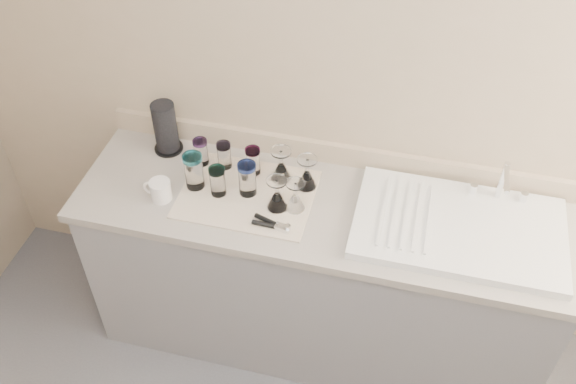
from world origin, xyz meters
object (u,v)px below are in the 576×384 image
(can_opener, at_px, (272,224))
(goblet_front_right, at_px, (295,200))
(tumbler_purple, at_px, (253,161))
(goblet_front_left, at_px, (277,198))
(tumbler_cyan, at_px, (224,155))
(white_mug, at_px, (160,190))
(paper_towel_roll, at_px, (166,128))
(tumbler_blue, at_px, (218,181))
(tumbler_lavender, at_px, (247,178))
(tumbler_magenta, at_px, (194,171))
(tumbler_teal, at_px, (201,152))
(goblet_back_right, at_px, (307,177))
(sink_unit, at_px, (460,227))
(goblet_back_left, at_px, (281,169))

(can_opener, bearing_deg, goblet_front_right, 61.35)
(tumbler_purple, relative_size, goblet_front_left, 0.86)
(tumbler_cyan, xyz_separation_m, white_mug, (-0.20, -0.24, -0.03))
(paper_towel_roll, bearing_deg, tumbler_blue, -35.69)
(goblet_front_left, distance_m, can_opener, 0.12)
(tumbler_lavender, height_order, paper_towel_roll, paper_towel_roll)
(tumbler_magenta, bearing_deg, can_opener, -21.67)
(tumbler_teal, relative_size, tumbler_purple, 0.98)
(tumbler_blue, xyz_separation_m, can_opener, (0.26, -0.13, -0.06))
(tumbler_magenta, bearing_deg, goblet_back_right, 13.81)
(sink_unit, xyz_separation_m, goblet_front_right, (-0.66, -0.04, 0.04))
(goblet_back_right, bearing_deg, goblet_front_right, -96.44)
(goblet_front_right, distance_m, paper_towel_roll, 0.69)
(tumbler_cyan, height_order, goblet_back_right, goblet_back_right)
(sink_unit, relative_size, goblet_back_left, 5.28)
(tumbler_teal, height_order, goblet_back_right, goblet_back_right)
(can_opener, bearing_deg, tumbler_lavender, 132.03)
(tumbler_teal, xyz_separation_m, white_mug, (-0.09, -0.24, -0.03))
(paper_towel_roll, bearing_deg, tumbler_lavender, -23.87)
(goblet_back_left, xyz_separation_m, goblet_front_right, (0.10, -0.16, -0.01))
(goblet_back_left, bearing_deg, goblet_front_left, -80.85)
(tumbler_blue, distance_m, goblet_back_left, 0.28)
(goblet_back_left, height_order, goblet_front_left, goblet_back_left)
(tumbler_blue, distance_m, can_opener, 0.30)
(sink_unit, relative_size, paper_towel_roll, 3.38)
(tumbler_blue, distance_m, white_mug, 0.24)
(tumbler_blue, relative_size, tumbler_lavender, 0.88)
(tumbler_lavender, distance_m, paper_towel_roll, 0.47)
(tumbler_teal, relative_size, can_opener, 0.79)
(tumbler_magenta, bearing_deg, goblet_front_right, -3.50)
(sink_unit, bearing_deg, white_mug, -174.57)
(tumbler_magenta, xyz_separation_m, tumbler_lavender, (0.23, 0.01, -0.01))
(tumbler_purple, bearing_deg, white_mug, -144.16)
(tumbler_lavender, bearing_deg, tumbler_magenta, -176.39)
(tumbler_purple, xyz_separation_m, goblet_front_right, (0.23, -0.17, -0.02))
(tumbler_cyan, height_order, tumbler_lavender, tumbler_lavender)
(tumbler_magenta, height_order, paper_towel_roll, paper_towel_roll)
(tumbler_lavender, relative_size, goblet_front_left, 1.03)
(tumbler_teal, height_order, tumbler_blue, tumbler_blue)
(tumbler_cyan, height_order, goblet_front_left, goblet_front_left)
(goblet_back_left, height_order, goblet_front_right, goblet_back_left)
(tumbler_cyan, bearing_deg, tumbler_teal, -177.86)
(goblet_back_right, distance_m, white_mug, 0.61)
(tumbler_cyan, distance_m, tumbler_purple, 0.13)
(tumbler_cyan, relative_size, tumbler_lavender, 0.81)
(tumbler_blue, bearing_deg, goblet_front_left, -4.30)
(goblet_back_left, distance_m, goblet_front_left, 0.17)
(tumbler_lavender, height_order, goblet_back_left, goblet_back_left)
(tumbler_blue, bearing_deg, white_mug, -160.68)
(sink_unit, relative_size, tumbler_cyan, 6.56)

